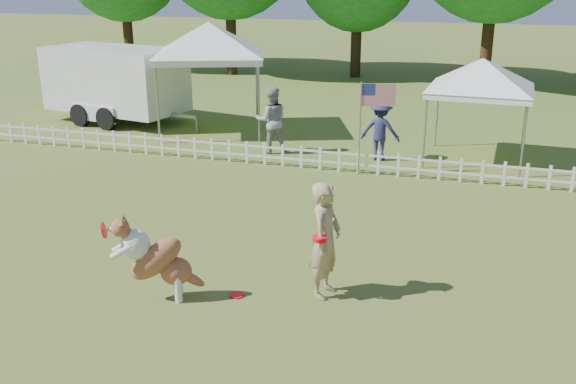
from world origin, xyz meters
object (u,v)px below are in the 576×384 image
object	(u,v)px
canopy_tent_left	(210,79)
handler	(326,240)
spectator_a	(272,120)
spectator_b	(380,130)
frisbee_on_turf	(237,295)
canopy_tent_right	(478,112)
cargo_trailer	(116,84)
dog	(158,259)
flag_pole	(360,129)

from	to	relation	value
canopy_tent_left	handler	bearing A→B (deg)	-78.56
spectator_a	spectator_b	xyz separation A→B (m)	(3.02, 0.14, -0.11)
handler	frisbee_on_turf	world-z (taller)	handler
canopy_tent_left	spectator_a	size ratio (longest dim) A/B	1.80
canopy_tent_right	handler	bearing A→B (deg)	-100.46
frisbee_on_turf	spectator_b	size ratio (longest dim) A/B	0.15
handler	cargo_trailer	xyz separation A→B (m)	(-9.76, 10.03, 0.33)
dog	spectator_b	world-z (taller)	spectator_b
frisbee_on_turf	flag_pole	size ratio (longest dim) A/B	0.10
canopy_tent_right	frisbee_on_turf	bearing A→B (deg)	-107.40
canopy_tent_left	spectator_b	distance (m)	5.99
canopy_tent_left	spectator_b	size ratio (longest dim) A/B	2.03
frisbee_on_turf	canopy_tent_right	world-z (taller)	canopy_tent_right
dog	spectator_a	size ratio (longest dim) A/B	0.75
frisbee_on_turf	spectator_b	distance (m)	8.44
canopy_tent_left	canopy_tent_right	xyz separation A→B (m)	(8.12, -1.07, -0.32)
canopy_tent_left	spectator_b	world-z (taller)	canopy_tent_left
spectator_a	spectator_b	world-z (taller)	spectator_a
canopy_tent_right	flag_pole	distance (m)	3.48
dog	spectator_b	distance (m)	9.02
spectator_b	flag_pole	bearing A→B (deg)	81.59
handler	frisbee_on_turf	xyz separation A→B (m)	(-1.30, -0.46, -0.91)
canopy_tent_right	spectator_b	size ratio (longest dim) A/B	1.64
handler	canopy_tent_right	bearing A→B (deg)	-5.42
frisbee_on_turf	cargo_trailer	bearing A→B (deg)	128.85
dog	handler	bearing A→B (deg)	-3.19
dog	cargo_trailer	bearing A→B (deg)	99.77
frisbee_on_turf	spectator_a	size ratio (longest dim) A/B	0.13
frisbee_on_turf	canopy_tent_left	distance (m)	11.32
cargo_trailer	spectator_b	xyz separation A→B (m)	(9.29, -2.14, -0.44)
frisbee_on_turf	canopy_tent_right	xyz separation A→B (m)	(3.29, 9.03, 1.32)
handler	canopy_tent_left	bearing A→B (deg)	40.12
handler	canopy_tent_right	size ratio (longest dim) A/B	0.69
canopy_tent_right	spectator_a	distance (m)	5.55
handler	spectator_b	world-z (taller)	handler
spectator_b	spectator_a	bearing A→B (deg)	4.83
cargo_trailer	spectator_a	distance (m)	6.69
frisbee_on_turf	canopy_tent_right	size ratio (longest dim) A/B	0.09
dog	canopy_tent_right	xyz separation A→B (m)	(4.39, 9.49, 0.65)
canopy_tent_right	spectator_a	world-z (taller)	canopy_tent_right
dog	canopy_tent_left	world-z (taller)	canopy_tent_left
canopy_tent_left	flag_pole	world-z (taller)	canopy_tent_left
spectator_b	canopy_tent_left	bearing A→B (deg)	-14.99
canopy_tent_right	cargo_trailer	xyz separation A→B (m)	(-11.75, 1.46, -0.08)
flag_pole	dog	bearing A→B (deg)	-118.85
frisbee_on_turf	canopy_tent_right	bearing A→B (deg)	69.98
frisbee_on_turf	cargo_trailer	distance (m)	13.54
frisbee_on_turf	spectator_a	distance (m)	8.55
canopy_tent_left	cargo_trailer	size ratio (longest dim) A/B	0.58
handler	frisbee_on_turf	distance (m)	1.66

